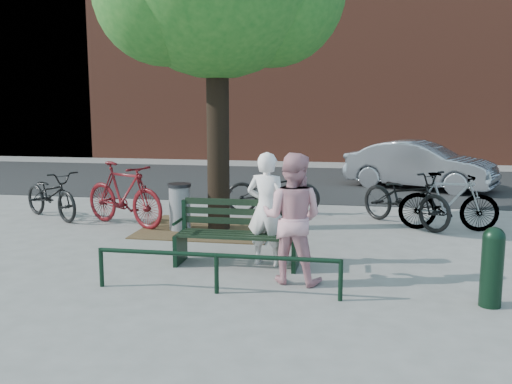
% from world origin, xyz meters
% --- Properties ---
extents(ground, '(90.00, 90.00, 0.00)m').
position_xyz_m(ground, '(0.00, 0.00, 0.00)').
color(ground, gray).
rests_on(ground, ground).
extents(dirt_pit, '(2.40, 2.00, 0.02)m').
position_xyz_m(dirt_pit, '(-1.00, 2.20, 0.01)').
color(dirt_pit, brown).
rests_on(dirt_pit, ground).
extents(road, '(40.00, 7.00, 0.01)m').
position_xyz_m(road, '(0.00, 8.50, 0.01)').
color(road, black).
rests_on(road, ground).
extents(townhouse_row, '(45.00, 4.00, 14.00)m').
position_xyz_m(townhouse_row, '(0.17, 16.00, 6.25)').
color(townhouse_row, brown).
rests_on(townhouse_row, ground).
extents(park_bench, '(1.74, 0.54, 0.97)m').
position_xyz_m(park_bench, '(-0.00, 0.08, 0.48)').
color(park_bench, black).
rests_on(park_bench, ground).
extents(guard_railing, '(3.06, 0.06, 0.51)m').
position_xyz_m(guard_railing, '(0.00, -1.20, 0.40)').
color(guard_railing, black).
rests_on(guard_railing, ground).
extents(person_left, '(0.65, 0.49, 1.63)m').
position_xyz_m(person_left, '(0.41, 0.15, 0.81)').
color(person_left, white).
rests_on(person_left, ground).
extents(person_right, '(0.92, 0.77, 1.69)m').
position_xyz_m(person_right, '(0.85, -0.58, 0.84)').
color(person_right, '#CF8E98').
rests_on(person_right, ground).
extents(bollard, '(0.25, 0.25, 0.93)m').
position_xyz_m(bollard, '(3.20, -1.08, 0.50)').
color(bollard, black).
rests_on(bollard, ground).
extents(litter_bin, '(0.42, 0.42, 0.86)m').
position_xyz_m(litter_bin, '(-1.48, 2.00, 0.43)').
color(litter_bin, gray).
rests_on(litter_bin, ground).
extents(bicycle_a, '(1.90, 1.51, 0.96)m').
position_xyz_m(bicycle_a, '(-4.32, 2.58, 0.48)').
color(bicycle_a, black).
rests_on(bicycle_a, ground).
extents(bicycle_b, '(2.04, 1.36, 1.20)m').
position_xyz_m(bicycle_b, '(-2.62, 2.20, 0.60)').
color(bicycle_b, '#510B0F').
rests_on(bicycle_b, ground).
extents(bicycle_c, '(1.99, 0.83, 1.02)m').
position_xyz_m(bicycle_c, '(-0.04, 3.78, 0.51)').
color(bicycle_c, black).
rests_on(bicycle_c, ground).
extents(bicycle_d, '(1.76, 0.51, 1.06)m').
position_xyz_m(bicycle_d, '(3.30, 2.85, 0.53)').
color(bicycle_d, gray).
rests_on(bicycle_d, ground).
extents(bicycle_e, '(1.96, 1.95, 1.08)m').
position_xyz_m(bicycle_e, '(2.57, 3.12, 0.54)').
color(bicycle_e, black).
rests_on(bicycle_e, ground).
extents(parked_car, '(4.07, 2.74, 1.27)m').
position_xyz_m(parked_car, '(3.30, 7.77, 0.63)').
color(parked_car, gray).
rests_on(parked_car, ground).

